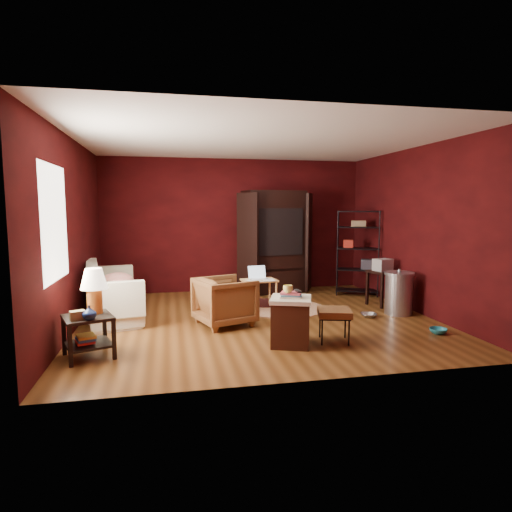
{
  "coord_description": "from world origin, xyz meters",
  "views": [
    {
      "loc": [
        -1.39,
        -6.55,
        1.79
      ],
      "look_at": [
        0.0,
        0.2,
        1.0
      ],
      "focal_mm": 30.0,
      "sensor_mm": 36.0,
      "label": 1
    }
  ],
  "objects": [
    {
      "name": "trash_can",
      "position": [
        2.37,
        -0.14,
        0.36
      ],
      "size": [
        0.61,
        0.61,
        0.77
      ],
      "rotation": [
        0.0,
        0.0,
        0.29
      ],
      "color": "#B0AFB7",
      "rests_on": "ground"
    },
    {
      "name": "tv_armoire",
      "position": [
        0.78,
        2.13,
        1.11
      ],
      "size": [
        1.66,
        1.01,
        2.13
      ],
      "rotation": [
        0.0,
        0.0,
        0.13
      ],
      "color": "black",
      "rests_on": "ground"
    },
    {
      "name": "vase",
      "position": [
        -2.29,
        -1.48,
        0.58
      ],
      "size": [
        0.17,
        0.17,
        0.16
      ],
      "primitive_type": "imported",
      "rotation": [
        0.0,
        0.0,
        0.07
      ],
      "color": "#0E1B46",
      "rests_on": "side_table"
    },
    {
      "name": "room",
      "position": [
        -0.04,
        -0.01,
        1.4
      ],
      "size": [
        5.54,
        5.04,
        2.84
      ],
      "color": "brown",
      "rests_on": "ground"
    },
    {
      "name": "rug_round",
      "position": [
        0.57,
        0.66,
        0.01
      ],
      "size": [
        1.67,
        1.67,
        0.01
      ],
      "rotation": [
        0.0,
        0.0,
        -0.12
      ],
      "color": "beige",
      "rests_on": "ground"
    },
    {
      "name": "small_stand",
      "position": [
        2.41,
        0.5,
        0.64
      ],
      "size": [
        0.54,
        0.54,
        0.86
      ],
      "rotation": [
        0.0,
        0.0,
        0.31
      ],
      "color": "black",
      "rests_on": "ground"
    },
    {
      "name": "footstool",
      "position": [
        0.75,
        -1.32,
        0.38
      ],
      "size": [
        0.53,
        0.53,
        0.44
      ],
      "rotation": [
        0.0,
        0.0,
        -0.27
      ],
      "color": "black",
      "rests_on": "ground"
    },
    {
      "name": "sofa",
      "position": [
        -2.33,
        0.64,
        0.37
      ],
      "size": [
        0.96,
        1.99,
        0.75
      ],
      "primitive_type": "imported",
      "rotation": [
        0.0,
        0.0,
        1.79
      ],
      "color": "beige",
      "rests_on": "ground"
    },
    {
      "name": "wire_shelving",
      "position": [
        2.38,
        1.47,
        0.94
      ],
      "size": [
        0.92,
        0.67,
        1.72
      ],
      "rotation": [
        0.0,
        0.0,
        -0.42
      ],
      "color": "black",
      "rests_on": "ground"
    },
    {
      "name": "rug_oriental",
      "position": [
        0.43,
        1.05,
        0.01
      ],
      "size": [
        1.25,
        0.97,
        0.01
      ],
      "rotation": [
        0.0,
        0.0,
        -0.22
      ],
      "color": "#4A1413",
      "rests_on": "ground"
    },
    {
      "name": "laptop_desk",
      "position": [
        0.17,
        0.76,
        0.46
      ],
      "size": [
        0.64,
        0.53,
        0.74
      ],
      "rotation": [
        0.0,
        0.0,
        0.11
      ],
      "color": "#FFC374",
      "rests_on": "ground"
    },
    {
      "name": "side_table",
      "position": [
        -2.31,
        -1.23,
        0.63
      ],
      "size": [
        0.68,
        0.68,
        1.06
      ],
      "rotation": [
        0.0,
        0.0,
        0.35
      ],
      "color": "black",
      "rests_on": "ground"
    },
    {
      "name": "mug",
      "position": [
        0.09,
        -1.38,
        0.76
      ],
      "size": [
        0.13,
        0.1,
        0.13
      ],
      "primitive_type": "imported",
      "rotation": [
        0.0,
        0.0,
        -0.01
      ],
      "color": "#E8E671",
      "rests_on": "hamper"
    },
    {
      "name": "pet_bowl_steel",
      "position": [
        1.79,
        -0.24,
        0.13
      ],
      "size": [
        0.26,
        0.14,
        0.26
      ],
      "primitive_type": "imported",
      "rotation": [
        0.0,
        0.0,
        -0.3
      ],
      "color": "#ADB0B4",
      "rests_on": "ground"
    },
    {
      "name": "armchair",
      "position": [
        -0.57,
        -0.2,
        0.4
      ],
      "size": [
        0.95,
        0.98,
        0.8
      ],
      "primitive_type": "imported",
      "rotation": [
        0.0,
        0.0,
        1.9
      ],
      "color": "black",
      "rests_on": "ground"
    },
    {
      "name": "hamper",
      "position": [
        0.15,
        -1.34,
        0.33
      ],
      "size": [
        0.65,
        0.65,
        0.72
      ],
      "rotation": [
        0.0,
        0.0,
        -0.34
      ],
      "color": "#3F1A0E",
      "rests_on": "ground"
    },
    {
      "name": "pet_bowl_turquoise",
      "position": [
        2.34,
        -1.28,
        0.12
      ],
      "size": [
        0.25,
        0.16,
        0.24
      ],
      "primitive_type": "imported",
      "rotation": [
        0.0,
        0.0,
        0.37
      ],
      "color": "teal",
      "rests_on": "ground"
    },
    {
      "name": "sofa_cushions",
      "position": [
        -2.33,
        0.61,
        0.4
      ],
      "size": [
        1.09,
        2.05,
        0.81
      ],
      "rotation": [
        0.0,
        0.0,
        0.17
      ],
      "color": "beige",
      "rests_on": "sofa"
    }
  ]
}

